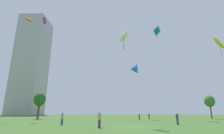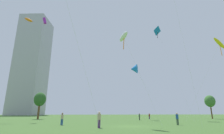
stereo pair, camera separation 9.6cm
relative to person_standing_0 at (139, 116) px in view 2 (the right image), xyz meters
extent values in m
plane|color=#3D6028|center=(-6.28, -18.08, -0.91)|extent=(280.00, 280.00, 0.00)
cylinder|color=#2D2D33|center=(0.06, 0.05, -0.53)|extent=(0.14, 0.14, 0.77)
cylinder|color=#2D2D33|center=(-0.06, -0.05, -0.53)|extent=(0.14, 0.14, 0.77)
cylinder|color=#3F593F|center=(0.00, 0.00, 0.16)|extent=(0.35, 0.35, 0.61)
sphere|color=#997051|center=(0.00, 0.00, 0.56)|extent=(0.21, 0.21, 0.21)
cylinder|color=#3F593F|center=(1.08, -16.44, -0.49)|extent=(0.16, 0.16, 0.84)
cylinder|color=#3F593F|center=(0.91, -16.41, -0.49)|extent=(0.16, 0.16, 0.84)
cylinder|color=#1E478C|center=(0.99, -16.43, 0.26)|extent=(0.39, 0.39, 0.67)
sphere|color=tan|center=(0.99, -16.43, 0.71)|extent=(0.23, 0.23, 0.23)
cylinder|color=#1E478C|center=(-15.73, -14.50, -0.49)|extent=(0.16, 0.16, 0.84)
cylinder|color=#1E478C|center=(-15.90, -14.52, -0.49)|extent=(0.16, 0.16, 0.84)
cylinder|color=tan|center=(-15.81, -14.51, 0.26)|extent=(0.39, 0.39, 0.67)
sphere|color=brown|center=(-15.81, -14.51, 0.71)|extent=(0.23, 0.23, 0.23)
cylinder|color=#593372|center=(4.60, 5.82, -0.53)|extent=(0.15, 0.15, 0.78)
cylinder|color=#593372|center=(4.44, 5.82, -0.53)|extent=(0.15, 0.15, 0.78)
cylinder|color=maroon|center=(4.52, 5.82, 0.17)|extent=(0.36, 0.36, 0.61)
sphere|color=tan|center=(4.52, 5.82, 0.58)|extent=(0.21, 0.21, 0.21)
cylinder|color=#593372|center=(-10.58, -19.88, -0.46)|extent=(0.17, 0.17, 0.91)
cylinder|color=#593372|center=(-10.73, -19.99, -0.46)|extent=(0.17, 0.17, 0.91)
cylinder|color=tan|center=(-10.66, -19.93, 0.36)|extent=(0.42, 0.42, 0.72)
sphere|color=beige|center=(-10.66, -19.93, 0.84)|extent=(0.25, 0.25, 0.25)
cylinder|color=silver|center=(8.35, -2.33, 12.06)|extent=(1.28, 11.48, 25.95)
pyramid|color=blue|center=(7.72, 3.43, 25.06)|extent=(1.76, 1.59, 1.81)
cylinder|color=black|center=(7.72, 3.40, 23.69)|extent=(0.16, 0.21, 2.10)
cylinder|color=silver|center=(4.49, 3.03, 5.92)|extent=(8.98, 1.08, 13.68)
cone|color=blue|center=(0.01, 3.56, 12.75)|extent=(2.79, 3.14, 2.63)
cylinder|color=silver|center=(-12.94, -26.14, 6.54)|extent=(4.87, 10.31, 14.92)
cylinder|color=silver|center=(-4.59, -17.75, 5.75)|extent=(4.67, 1.42, 13.33)
ellipsoid|color=white|center=(-6.92, -17.05, 12.41)|extent=(1.52, 2.37, 1.48)
cylinder|color=orange|center=(-6.92, -17.05, 11.19)|extent=(0.21, 0.21, 1.85)
cylinder|color=silver|center=(-24.18, 1.53, 12.31)|extent=(2.23, 1.87, 26.45)
cube|color=purple|center=(-25.28, 2.45, 25.54)|extent=(1.10, 0.74, 1.83)
cylinder|color=silver|center=(-25.87, 5.18, 12.14)|extent=(6.89, 6.59, 26.11)
ellipsoid|color=orange|center=(-29.31, 1.89, 25.19)|extent=(2.61, 1.06, 1.73)
cylinder|color=silver|center=(12.55, -7.12, 7.16)|extent=(5.65, 7.07, 16.15)
ellipsoid|color=yellow|center=(15.37, -10.65, 15.23)|extent=(3.95, 2.10, 2.41)
cylinder|color=orange|center=(15.37, -10.65, 13.62)|extent=(0.35, 0.50, 2.59)
cylinder|color=brown|center=(23.32, 5.60, 1.10)|extent=(0.35, 0.35, 4.03)
ellipsoid|color=#3D7033|center=(23.32, 5.60, 4.14)|extent=(2.93, 2.93, 3.44)
cylinder|color=brown|center=(-26.19, 9.47, 1.23)|extent=(0.53, 0.53, 4.30)
ellipsoid|color=#285623|center=(-26.19, 9.47, 4.51)|extent=(3.22, 3.22, 3.85)
cube|color=#A8A8AD|center=(-61.57, 96.17, 32.17)|extent=(22.23, 28.45, 66.17)
cube|color=#A8A8AD|center=(-58.30, 89.57, 37.08)|extent=(22.13, 24.13, 76.00)
camera|label=1|loc=(-11.75, -40.52, 0.83)|focal=26.56mm
camera|label=2|loc=(-11.65, -40.53, 0.83)|focal=26.56mm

